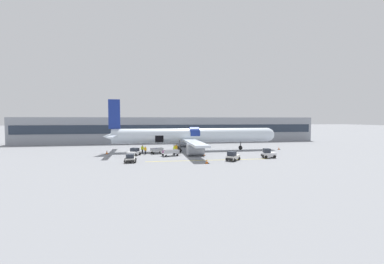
{
  "coord_description": "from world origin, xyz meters",
  "views": [
    {
      "loc": [
        -8.14,
        -46.99,
        6.96
      ],
      "look_at": [
        1.26,
        4.61,
        4.28
      ],
      "focal_mm": 24.0,
      "sensor_mm": 36.0,
      "label": 1
    }
  ],
  "objects_px": {
    "airplane": "(192,136)",
    "baggage_tug_mid": "(233,157)",
    "baggage_tug_spare": "(134,152)",
    "ground_crew_driver": "(145,150)",
    "baggage_cart_loading": "(157,151)",
    "baggage_tug_rear": "(268,154)",
    "ground_crew_supervisor": "(176,149)",
    "baggage_cart_queued": "(170,153)",
    "ground_crew_loader_a": "(142,149)",
    "baggage_tug_lead": "(130,158)",
    "ground_crew_loader_b": "(174,149)"
  },
  "relations": [
    {
      "from": "airplane",
      "to": "baggage_tug_mid",
      "type": "relative_size",
      "value": 12.21
    },
    {
      "from": "baggage_tug_spare",
      "to": "ground_crew_driver",
      "type": "bearing_deg",
      "value": 31.93
    },
    {
      "from": "airplane",
      "to": "baggage_cart_loading",
      "type": "height_order",
      "value": "airplane"
    },
    {
      "from": "ground_crew_driver",
      "to": "baggage_tug_rear",
      "type": "bearing_deg",
      "value": -22.33
    },
    {
      "from": "baggage_tug_mid",
      "to": "ground_crew_supervisor",
      "type": "xyz_separation_m",
      "value": [
        -8.23,
        10.6,
        0.29
      ]
    },
    {
      "from": "baggage_cart_queued",
      "to": "ground_crew_loader_a",
      "type": "bearing_deg",
      "value": 139.93
    },
    {
      "from": "baggage_tug_rear",
      "to": "ground_crew_driver",
      "type": "xyz_separation_m",
      "value": [
        -21.6,
        8.87,
        0.12
      ]
    },
    {
      "from": "airplane",
      "to": "ground_crew_driver",
      "type": "xyz_separation_m",
      "value": [
        -9.92,
        -3.63,
        -2.39
      ]
    },
    {
      "from": "airplane",
      "to": "baggage_tug_spare",
      "type": "bearing_deg",
      "value": -157.65
    },
    {
      "from": "baggage_cart_loading",
      "to": "ground_crew_supervisor",
      "type": "bearing_deg",
      "value": -2.66
    },
    {
      "from": "baggage_tug_lead",
      "to": "baggage_tug_mid",
      "type": "relative_size",
      "value": 1.04
    },
    {
      "from": "ground_crew_supervisor",
      "to": "ground_crew_loader_b",
      "type": "bearing_deg",
      "value": -119.53
    },
    {
      "from": "ground_crew_loader_a",
      "to": "ground_crew_driver",
      "type": "distance_m",
      "value": 1.25
    },
    {
      "from": "baggage_tug_lead",
      "to": "baggage_tug_rear",
      "type": "bearing_deg",
      "value": 0.21
    },
    {
      "from": "airplane",
      "to": "baggage_tug_mid",
      "type": "xyz_separation_m",
      "value": [
        4.43,
        -14.18,
        -2.52
      ]
    },
    {
      "from": "airplane",
      "to": "ground_crew_driver",
      "type": "bearing_deg",
      "value": -159.92
    },
    {
      "from": "ground_crew_supervisor",
      "to": "ground_crew_loader_a",
      "type": "bearing_deg",
      "value": 171.03
    },
    {
      "from": "airplane",
      "to": "ground_crew_supervisor",
      "type": "bearing_deg",
      "value": -136.7
    },
    {
      "from": "baggage_cart_loading",
      "to": "ground_crew_loader_b",
      "type": "bearing_deg",
      "value": -17.23
    },
    {
      "from": "baggage_tug_spare",
      "to": "ground_crew_loader_b",
      "type": "distance_m",
      "value": 7.8
    },
    {
      "from": "baggage_tug_spare",
      "to": "baggage_cart_queued",
      "type": "height_order",
      "value": "baggage_tug_spare"
    },
    {
      "from": "baggage_cart_loading",
      "to": "ground_crew_loader_b",
      "type": "xyz_separation_m",
      "value": [
        3.3,
        -1.02,
        0.34
      ]
    },
    {
      "from": "baggage_tug_spare",
      "to": "baggage_cart_queued",
      "type": "xyz_separation_m",
      "value": [
        6.77,
        -1.94,
        -0.04
      ]
    },
    {
      "from": "ground_crew_supervisor",
      "to": "ground_crew_driver",
      "type": "bearing_deg",
      "value": -179.55
    },
    {
      "from": "ground_crew_driver",
      "to": "baggage_tug_mid",
      "type": "bearing_deg",
      "value": -36.31
    },
    {
      "from": "baggage_tug_lead",
      "to": "baggage_cart_loading",
      "type": "relative_size",
      "value": 0.95
    },
    {
      "from": "baggage_tug_lead",
      "to": "baggage_tug_rear",
      "type": "relative_size",
      "value": 1.29
    },
    {
      "from": "baggage_tug_rear",
      "to": "ground_crew_driver",
      "type": "relative_size",
      "value": 1.62
    },
    {
      "from": "baggage_tug_lead",
      "to": "ground_crew_loader_a",
      "type": "xyz_separation_m",
      "value": [
        1.83,
        10.07,
        0.3
      ]
    },
    {
      "from": "ground_crew_loader_b",
      "to": "ground_crew_driver",
      "type": "height_order",
      "value": "ground_crew_loader_b"
    },
    {
      "from": "airplane",
      "to": "baggage_tug_spare",
      "type": "xyz_separation_m",
      "value": [
        -12.06,
        -4.96,
        -2.59
      ]
    },
    {
      "from": "baggage_tug_mid",
      "to": "ground_crew_loader_a",
      "type": "distance_m",
      "value": 18.93
    },
    {
      "from": "airplane",
      "to": "ground_crew_driver",
      "type": "relative_size",
      "value": 24.49
    },
    {
      "from": "ground_crew_loader_b",
      "to": "baggage_cart_loading",
      "type": "bearing_deg",
      "value": 162.77
    },
    {
      "from": "baggage_tug_spare",
      "to": "baggage_cart_loading",
      "type": "bearing_deg",
      "value": 19.12
    },
    {
      "from": "baggage_tug_lead",
      "to": "ground_crew_driver",
      "type": "bearing_deg",
      "value": 75.04
    },
    {
      "from": "ground_crew_loader_a",
      "to": "baggage_tug_lead",
      "type": "bearing_deg",
      "value": -100.28
    },
    {
      "from": "baggage_tug_rear",
      "to": "baggage_cart_loading",
      "type": "relative_size",
      "value": 0.74
    },
    {
      "from": "airplane",
      "to": "ground_crew_loader_a",
      "type": "relative_size",
      "value": 22.28
    },
    {
      "from": "baggage_tug_rear",
      "to": "ground_crew_supervisor",
      "type": "distance_m",
      "value": 17.86
    },
    {
      "from": "airplane",
      "to": "baggage_tug_spare",
      "type": "relative_size",
      "value": 12.45
    },
    {
      "from": "ground_crew_loader_a",
      "to": "ground_crew_supervisor",
      "type": "bearing_deg",
      "value": -8.97
    },
    {
      "from": "airplane",
      "to": "baggage_cart_loading",
      "type": "xyz_separation_m",
      "value": [
        -7.58,
        -3.4,
        -2.63
      ]
    },
    {
      "from": "baggage_tug_mid",
      "to": "baggage_cart_queued",
      "type": "height_order",
      "value": "baggage_tug_mid"
    },
    {
      "from": "ground_crew_driver",
      "to": "ground_crew_loader_b",
      "type": "bearing_deg",
      "value": -8.07
    },
    {
      "from": "airplane",
      "to": "baggage_tug_lead",
      "type": "relative_size",
      "value": 11.69
    },
    {
      "from": "baggage_tug_rear",
      "to": "ground_crew_loader_a",
      "type": "xyz_separation_m",
      "value": [
        -22.17,
        9.98,
        0.2
      ]
    },
    {
      "from": "ground_crew_loader_a",
      "to": "ground_crew_loader_b",
      "type": "distance_m",
      "value": 6.5
    },
    {
      "from": "baggage_tug_lead",
      "to": "ground_crew_supervisor",
      "type": "distance_m",
      "value": 12.41
    },
    {
      "from": "airplane",
      "to": "baggage_tug_mid",
      "type": "bearing_deg",
      "value": -72.65
    }
  ]
}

